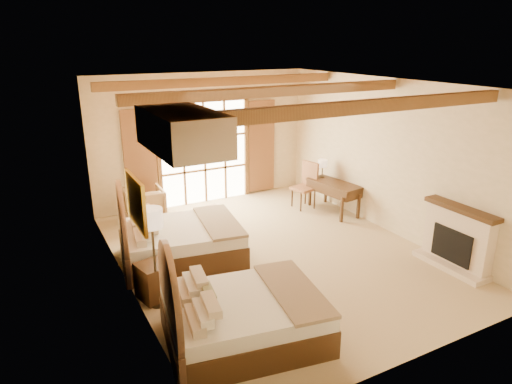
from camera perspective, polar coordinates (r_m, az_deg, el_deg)
floor at (r=8.89m, az=2.25°, el=-7.68°), size 7.00×7.00×0.00m
wall_back at (r=11.37m, az=-6.63°, el=6.61°), size 5.50×0.00×5.50m
wall_left at (r=7.36m, az=-16.41°, el=-0.63°), size 0.00×7.00×7.00m
wall_right at (r=9.94m, az=16.23°, el=4.27°), size 0.00×7.00×7.00m
ceiling at (r=8.01m, az=2.54°, el=13.33°), size 7.00×7.00×0.00m
ceiling_beams at (r=8.02m, az=2.53°, el=12.48°), size 5.39×4.60×0.18m
french_doors at (r=11.39m, az=-6.45°, el=4.83°), size 3.95×0.08×2.60m
fireplace at (r=8.92m, az=23.77°, el=-5.63°), size 0.46×1.40×1.16m
painting at (r=6.63m, az=-14.74°, el=-1.23°), size 0.06×0.95×0.75m
canopy_valance at (r=5.23m, az=-9.20°, el=7.60°), size 0.70×1.40×0.45m
bed_near at (r=6.31m, az=-2.74°, el=-15.23°), size 2.33×1.90×1.38m
bed_far at (r=8.56m, az=-10.36°, el=-5.87°), size 2.39×1.94×1.42m
nightstand at (r=7.52m, az=-12.51°, el=-10.78°), size 0.59×0.59×0.59m
floor_lamp at (r=6.85m, az=-12.90°, el=-3.95°), size 0.34×0.34×1.60m
armchair at (r=10.62m, az=-13.73°, el=-1.53°), size 0.84×0.87×0.76m
ottoman at (r=10.18m, az=-5.59°, el=-3.09°), size 0.58×0.58×0.37m
desk at (r=10.99m, az=9.66°, el=-0.50°), size 0.77×1.42×0.73m
desk_chair at (r=11.18m, az=6.06°, el=-0.23°), size 0.60×0.59×1.12m
desk_lamp at (r=11.21m, az=8.33°, el=3.49°), size 0.22×0.22×0.43m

